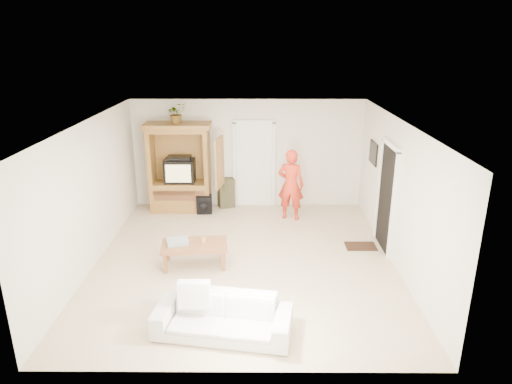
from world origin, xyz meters
TOP-DOWN VIEW (x-y plane):
  - floor at (0.00, 0.00)m, footprint 6.00×6.00m
  - ceiling at (0.00, 0.00)m, footprint 6.00×6.00m
  - wall_back at (0.00, 3.00)m, footprint 5.50×0.00m
  - wall_front at (0.00, -3.00)m, footprint 5.50×0.00m
  - wall_left at (-2.75, 0.00)m, footprint 0.00×6.00m
  - wall_right at (2.75, 0.00)m, footprint 0.00×6.00m
  - armoire at (-1.58, 2.66)m, footprint 1.82×1.14m
  - door_back at (0.15, 2.97)m, footprint 0.85×0.05m
  - doorway_right at (2.73, 0.60)m, footprint 0.05×0.90m
  - framed_picture at (2.73, 1.90)m, footprint 0.03×0.60m
  - doormat at (2.30, 0.60)m, footprint 0.60×0.40m
  - plant at (-1.60, 2.63)m, footprint 0.55×0.54m
  - man at (0.98, 2.09)m, footprint 0.68×0.54m
  - sofa at (-0.24, -2.22)m, footprint 2.00×1.03m
  - coffee_table at (-0.90, -0.20)m, footprint 1.23×0.76m
  - towel at (-1.20, -0.20)m, footprint 0.45×0.38m
  - candle at (-0.74, -0.15)m, footprint 0.08×0.08m
  - backpack_black at (-1.02, 2.37)m, footprint 0.37×0.23m
  - backpack_olive at (-0.53, 2.85)m, footprint 0.45×0.39m

SIDE VIEW (x-z plane):
  - floor at x=0.00m, z-range 0.00..0.00m
  - doormat at x=2.30m, z-range 0.00..0.02m
  - backpack_black at x=-1.02m, z-range 0.00..0.44m
  - sofa at x=-0.24m, z-range 0.00..0.56m
  - backpack_olive at x=-0.53m, z-range 0.00..0.72m
  - coffee_table at x=-0.90m, z-range 0.16..0.60m
  - towel at x=-1.20m, z-range 0.44..0.52m
  - candle at x=-0.74m, z-range 0.44..0.54m
  - man at x=0.98m, z-range 0.00..1.63m
  - armoire at x=-1.58m, z-range -0.14..1.96m
  - door_back at x=0.15m, z-range 0.00..2.04m
  - doorway_right at x=2.73m, z-range 0.00..2.04m
  - wall_back at x=0.00m, z-range -1.45..4.05m
  - wall_front at x=0.00m, z-range -1.45..4.05m
  - wall_left at x=-2.75m, z-range -1.70..4.30m
  - wall_right at x=2.75m, z-range -1.70..4.30m
  - framed_picture at x=2.73m, z-range 1.36..1.84m
  - plant at x=-1.60m, z-range 2.10..2.56m
  - ceiling at x=0.00m, z-range 2.60..2.60m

